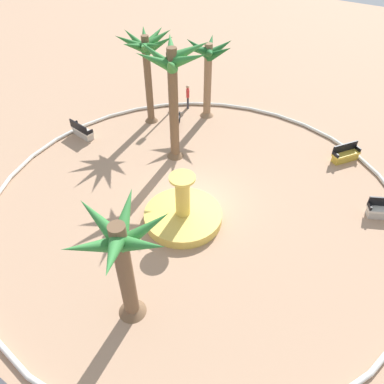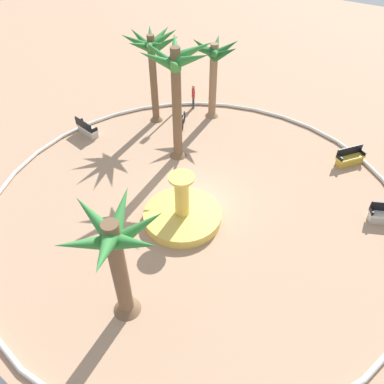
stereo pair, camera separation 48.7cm
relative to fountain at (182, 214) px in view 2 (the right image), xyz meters
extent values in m
plane|color=tan|center=(0.14, -1.29, -0.35)|extent=(80.00, 80.00, 0.00)
torus|color=silver|center=(0.14, -1.29, -0.25)|extent=(19.93, 19.93, 0.20)
cylinder|color=gold|center=(0.00, 0.00, -0.12)|extent=(3.58, 3.58, 0.45)
cylinder|color=#19567F|center=(0.00, 0.00, -0.16)|extent=(3.15, 3.15, 0.34)
cylinder|color=gold|center=(0.00, 0.00, 1.10)|extent=(0.64, 0.64, 1.99)
cylinder|color=#F1C954|center=(0.00, 0.00, 2.15)|extent=(1.15, 1.15, 0.12)
cylinder|color=#8E6B4C|center=(4.09, -8.76, 1.99)|extent=(0.47, 0.47, 4.67)
cone|color=#8E6B4C|center=(4.09, -8.76, -0.10)|extent=(0.90, 0.90, 0.50)
cone|color=#1E6028|center=(4.83, -8.72, 3.99)|extent=(1.74, 0.65, 1.18)
cone|color=#1E6028|center=(4.47, -8.08, 4.09)|extent=(1.33, 1.77, 1.01)
cone|color=#1E6028|center=(3.63, -8.15, 4.05)|extent=(1.48, 1.71, 1.07)
cone|color=#1E6028|center=(3.39, -8.81, 3.92)|extent=(1.72, 0.68, 1.29)
cone|color=#1E6028|center=(3.66, -9.36, 3.98)|extent=(1.45, 1.72, 1.18)
cone|color=#1E6028|center=(4.38, -9.45, 4.02)|extent=(1.17, 1.80, 1.13)
cylinder|color=brown|center=(-1.09, 4.91, 1.93)|extent=(0.54, 0.54, 4.55)
cone|color=brown|center=(-1.09, 4.91, -0.10)|extent=(1.03, 1.03, 0.50)
cone|color=#337F38|center=(-0.25, 4.80, 3.90)|extent=(1.94, 0.80, 1.14)
cone|color=#337F38|center=(-0.76, 5.65, 3.81)|extent=(1.28, 1.93, 1.29)
cone|color=#337F38|center=(-1.57, 5.64, 3.97)|extent=(1.51, 1.88, 1.01)
cone|color=#337F38|center=(-1.91, 4.84, 3.83)|extent=(1.92, 0.72, 1.25)
cone|color=#337F38|center=(-1.57, 4.28, 3.78)|extent=(1.57, 1.82, 1.34)
cone|color=#337F38|center=(-0.74, 4.15, 3.88)|extent=(1.29, 1.95, 1.17)
cylinder|color=brown|center=(3.20, -3.93, 2.70)|extent=(0.49, 0.49, 6.10)
cone|color=brown|center=(3.20, -3.93, -0.10)|extent=(0.94, 0.94, 0.50)
cone|color=#337F38|center=(4.02, -3.81, 5.26)|extent=(2.00, 0.83, 1.46)
cone|color=#337F38|center=(3.68, -3.22, 5.30)|extent=(1.57, 1.94, 1.40)
cone|color=#337F38|center=(2.79, -3.21, 5.25)|extent=(1.46, 1.96, 1.48)
cone|color=#337F38|center=(2.31, -4.00, 5.38)|extent=(2.04, 0.73, 1.25)
cone|color=#337F38|center=(2.68, -4.70, 5.50)|extent=(1.59, 1.97, 1.05)
cone|color=#337F38|center=(3.78, -4.66, 5.50)|extent=(1.69, 1.92, 1.03)
cylinder|color=brown|center=(6.71, -6.24, 2.32)|extent=(0.43, 0.43, 5.34)
cone|color=brown|center=(6.71, -6.24, -0.10)|extent=(0.82, 0.82, 0.50)
cone|color=#28702D|center=(7.51, -6.32, 4.59)|extent=(1.90, 0.74, 1.31)
cone|color=#28702D|center=(7.38, -5.78, 4.62)|extent=(1.86, 1.51, 1.26)
cone|color=#28702D|center=(6.77, -5.42, 4.64)|extent=(0.70, 1.91, 1.22)
cone|color=#28702D|center=(6.25, -5.54, 4.68)|extent=(1.50, 1.88, 1.16)
cone|color=#28702D|center=(5.94, -5.91, 4.66)|extent=(1.94, 1.25, 1.18)
cone|color=#28702D|center=(6.00, -6.57, 4.56)|extent=(1.90, 1.29, 1.37)
cone|color=#28702D|center=(6.39, -7.02, 4.69)|extent=(1.22, 1.95, 1.13)
cone|color=#28702D|center=(6.73, -7.08, 4.68)|extent=(0.61, 1.89, 1.16)
cone|color=#28702D|center=(7.25, -6.85, 4.63)|extent=(1.66, 1.77, 1.24)
cube|color=black|center=(-7.02, -4.94, 0.24)|extent=(0.28, 0.44, 0.24)
cube|color=beige|center=(9.02, -2.54, 0.10)|extent=(1.65, 0.72, 0.12)
cube|color=black|center=(9.05, -2.33, 0.40)|extent=(1.60, 0.30, 0.50)
cube|color=#B6ADA0|center=(9.02, -2.54, -0.15)|extent=(1.52, 0.66, 0.39)
cube|color=black|center=(9.77, -2.64, 0.24)|extent=(0.14, 0.46, 0.24)
cube|color=black|center=(8.28, -2.43, 0.24)|extent=(0.14, 0.46, 0.24)
cube|color=gold|center=(-4.91, -8.72, 0.10)|extent=(1.31, 1.60, 0.12)
cube|color=black|center=(-4.74, -8.84, 0.40)|extent=(0.97, 1.37, 0.50)
cube|color=gold|center=(-4.91, -8.72, -0.15)|extent=(1.21, 1.48, 0.39)
cube|color=black|center=(-5.33, -9.34, 0.24)|extent=(0.42, 0.32, 0.24)
cube|color=black|center=(-4.49, -8.10, 0.24)|extent=(0.42, 0.32, 0.24)
cylinder|color=black|center=(6.38, -8.04, 1.39)|extent=(0.12, 0.12, 3.48)
cylinder|color=black|center=(6.38, -8.04, -0.20)|extent=(0.28, 0.28, 0.30)
cube|color=black|center=(6.38, -8.04, 3.35)|extent=(0.32, 0.32, 0.44)
sphere|color=#F2EDCC|center=(6.38, -8.04, 3.35)|extent=(0.22, 0.22, 0.22)
cone|color=black|center=(6.38, -8.04, 3.63)|extent=(0.20, 0.20, 0.18)
torus|color=black|center=(5.11, -7.10, 0.01)|extent=(0.41, 0.65, 0.72)
torus|color=black|center=(4.61, -6.24, 0.01)|extent=(0.41, 0.65, 0.72)
cylinder|color=#99999E|center=(4.86, -6.67, 0.25)|extent=(0.52, 0.85, 0.05)
cylinder|color=#99999E|center=(4.68, -6.36, 0.40)|extent=(0.04, 0.04, 0.30)
cube|color=black|center=(4.68, -6.36, 0.57)|extent=(0.19, 0.22, 0.06)
cylinder|color=#99999E|center=(5.08, -7.06, 0.38)|extent=(0.40, 0.25, 0.03)
cylinder|color=#33333D|center=(5.74, -9.01, 0.07)|extent=(0.14, 0.14, 0.83)
cylinder|color=#33333D|center=(5.64, -8.86, 0.07)|extent=(0.14, 0.14, 0.83)
cube|color=red|center=(5.69, -8.94, 0.77)|extent=(0.35, 0.39, 0.56)
sphere|color=tan|center=(5.69, -8.94, 1.17)|extent=(0.22, 0.22, 0.22)
cylinder|color=red|center=(5.81, -9.12, 0.77)|extent=(0.09, 0.09, 0.53)
cylinder|color=red|center=(5.57, -8.75, 0.77)|extent=(0.09, 0.09, 0.53)
camera|label=1|loc=(-6.97, 9.89, 12.01)|focal=34.79mm
camera|label=2|loc=(-7.37, 9.61, 12.01)|focal=34.79mm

